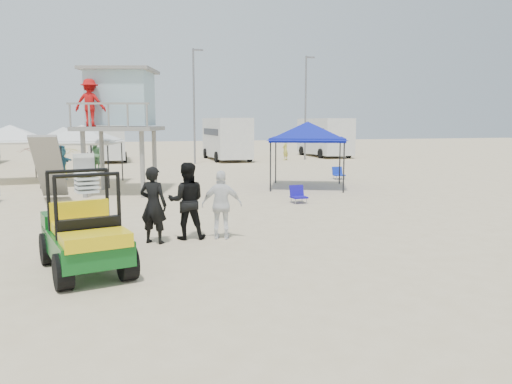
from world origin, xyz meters
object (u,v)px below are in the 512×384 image
object	(u,v)px
surf_trailer	(88,213)
canopy_blue	(308,125)
man_left	(153,205)
utility_cart	(83,227)
lifeguard_tower	(117,103)

from	to	relation	value
surf_trailer	canopy_blue	bearing A→B (deg)	42.90
surf_trailer	man_left	size ratio (longest dim) A/B	1.26
utility_cart	surf_trailer	xyz separation A→B (m)	(0.01, 2.34, -0.13)
man_left	canopy_blue	size ratio (longest dim) A/B	0.45
lifeguard_tower	canopy_blue	xyz separation A→B (m)	(8.20, -0.52, -0.90)
utility_cart	canopy_blue	size ratio (longest dim) A/B	0.67
utility_cart	canopy_blue	distance (m)	14.23
man_left	lifeguard_tower	bearing A→B (deg)	-53.93
canopy_blue	surf_trailer	bearing A→B (deg)	-137.10
surf_trailer	man_left	world-z (taller)	surf_trailer
surf_trailer	canopy_blue	xyz separation A→B (m)	(9.09, 8.44, 2.03)
utility_cart	surf_trailer	world-z (taller)	utility_cart
utility_cart	lifeguard_tower	world-z (taller)	lifeguard_tower
utility_cart	man_left	size ratio (longest dim) A/B	1.49
utility_cart	man_left	xyz separation A→B (m)	(1.52, 2.04, 0.03)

